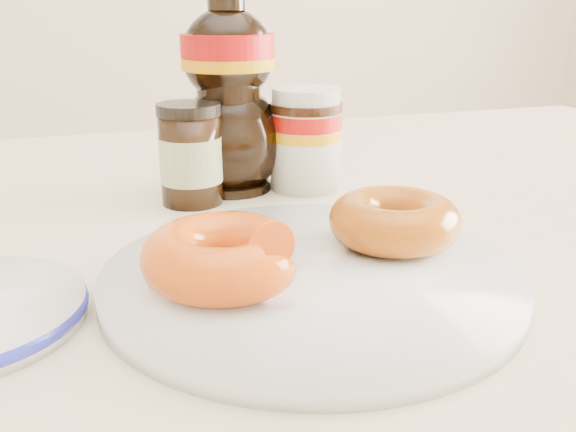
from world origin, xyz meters
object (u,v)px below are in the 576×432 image
object	(u,v)px
dining_table	(270,306)
plate	(311,277)
donut_whole	(394,220)
dark_jar	(191,155)
syrup_bottle	(229,86)
nutella_jar	(306,135)
donut_bitten	(223,256)

from	to	relation	value
dining_table	plate	xyz separation A→B (m)	(-0.01, -0.14, 0.09)
donut_whole	dark_jar	xyz separation A→B (m)	(-0.12, 0.19, 0.02)
dining_table	syrup_bottle	world-z (taller)	syrup_bottle
nutella_jar	dark_jar	bearing A→B (deg)	-173.69
dining_table	donut_bitten	bearing A→B (deg)	-117.11
plate	nutella_jar	xyz separation A→B (m)	(0.08, 0.23, 0.05)
plate	dining_table	bearing A→B (deg)	84.80
nutella_jar	syrup_bottle	distance (m)	0.09
plate	donut_whole	xyz separation A→B (m)	(0.08, 0.03, 0.02)
dark_jar	donut_whole	bearing A→B (deg)	-58.26
donut_whole	nutella_jar	distance (m)	0.20
dining_table	plate	distance (m)	0.17
dining_table	nutella_jar	bearing A→B (deg)	53.13
donut_whole	syrup_bottle	bearing A→B (deg)	107.50
donut_whole	dark_jar	size ratio (longest dim) A/B	1.02
plate	syrup_bottle	size ratio (longest dim) A/B	1.35
donut_bitten	nutella_jar	xyz separation A→B (m)	(0.14, 0.23, 0.02)
plate	nutella_jar	distance (m)	0.25
nutella_jar	plate	bearing A→B (deg)	-108.98
plate	donut_bitten	xyz separation A→B (m)	(-0.06, -0.00, 0.02)
dining_table	syrup_bottle	size ratio (longest dim) A/B	6.68
nutella_jar	dining_table	bearing A→B (deg)	-126.87
donut_bitten	plate	bearing A→B (deg)	-9.55
donut_bitten	syrup_bottle	xyz separation A→B (m)	(0.07, 0.25, 0.07)
plate	dark_jar	distance (m)	0.22
plate	syrup_bottle	xyz separation A→B (m)	(0.01, 0.25, 0.10)
plate	nutella_jar	size ratio (longest dim) A/B	2.75
dining_table	nutella_jar	distance (m)	0.18
donut_whole	dark_jar	bearing A→B (deg)	121.74
donut_whole	plate	bearing A→B (deg)	-160.10
nutella_jar	donut_bitten	bearing A→B (deg)	-121.05
nutella_jar	syrup_bottle	bearing A→B (deg)	164.55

